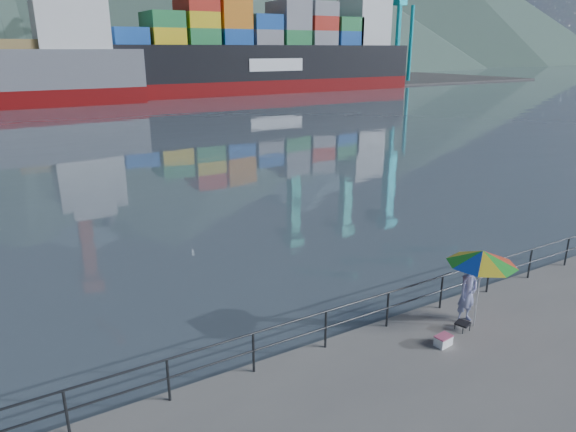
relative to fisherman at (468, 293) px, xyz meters
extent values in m
cube|color=#4B5B67|center=(-3.04, 129.16, -0.84)|extent=(500.00, 280.00, 0.00)
cube|color=#514F4C|center=(6.96, 92.16, -0.84)|extent=(200.00, 40.00, 0.40)
cylinder|color=#2D3033|center=(-3.04, 0.86, 0.16)|extent=(22.00, 0.05, 0.05)
cylinder|color=#2D3033|center=(-3.04, 0.86, -0.29)|extent=(22.00, 0.05, 0.05)
cube|color=#2D3033|center=(-3.04, 0.86, -0.34)|extent=(22.00, 0.06, 1.00)
cube|color=red|center=(6.96, 91.16, 0.46)|extent=(6.00, 2.40, 2.60)
cube|color=orange|center=(13.46, 91.16, 3.06)|extent=(6.00, 2.40, 7.80)
cube|color=yellow|center=(19.96, 91.16, 0.46)|extent=(6.00, 2.40, 2.60)
cube|color=orange|center=(26.46, 91.16, 1.76)|extent=(6.00, 2.40, 5.20)
cube|color=orange|center=(32.96, 91.16, 1.76)|extent=(6.00, 2.40, 5.20)
cube|color=gray|center=(39.46, 91.16, 1.76)|extent=(6.00, 2.40, 5.20)
cube|color=red|center=(45.96, 91.16, 3.06)|extent=(6.00, 2.40, 7.80)
cube|color=gray|center=(52.46, 91.16, 1.76)|extent=(6.00, 2.40, 5.20)
cube|color=orange|center=(58.96, 91.16, 1.76)|extent=(6.00, 2.40, 5.20)
cube|color=gray|center=(6.96, 94.16, 3.06)|extent=(6.00, 2.40, 7.80)
cube|color=gray|center=(13.46, 94.16, 3.06)|extent=(6.00, 2.40, 7.80)
cube|color=#194CA5|center=(19.96, 94.16, 1.76)|extent=(6.00, 2.40, 5.20)
cube|color=gray|center=(26.46, 94.16, 3.06)|extent=(6.00, 2.40, 7.80)
cube|color=gray|center=(32.96, 94.16, 1.76)|extent=(6.00, 2.40, 5.20)
cube|color=#267F3F|center=(39.46, 94.16, 0.46)|extent=(6.00, 2.40, 2.60)
imported|color=#323E8B|center=(0.00, 0.00, 0.00)|extent=(0.62, 0.41, 1.68)
cylinder|color=white|center=(-0.02, -0.34, 0.16)|extent=(0.04, 0.04, 2.00)
cone|color=yellow|center=(-0.02, -0.34, 1.16)|extent=(2.10, 2.10, 0.37)
cube|color=black|center=(-0.45, -0.32, -0.64)|extent=(0.43, 0.43, 0.04)
cube|color=#2D3033|center=(-0.45, -0.32, -0.75)|extent=(0.28, 0.28, 0.18)
cube|color=white|center=(-1.44, -0.58, -0.72)|extent=(0.44, 0.32, 0.24)
cylinder|color=black|center=(-0.38, 1.02, -0.84)|extent=(0.35, 1.76, 1.26)
cube|color=silver|center=(1.54, 69.30, 9.66)|extent=(9.00, 6.80, 7.00)
cube|color=#650909|center=(32.72, 73.39, -0.09)|extent=(57.28, 9.55, 2.50)
cube|color=black|center=(32.72, 73.39, 3.96)|extent=(57.28, 9.55, 5.60)
cube|color=silver|center=(54.49, 73.39, 11.76)|extent=(7.00, 7.64, 10.00)
camera|label=1|loc=(-10.53, -8.29, 6.28)|focal=32.00mm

